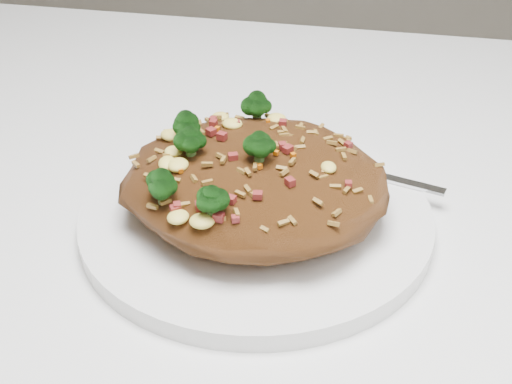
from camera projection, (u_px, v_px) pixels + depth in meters
The scene contains 4 objects.
dining_table at pixel (181, 294), 0.60m from camera, with size 1.20×0.80×0.75m.
plate at pixel (256, 217), 0.52m from camera, with size 0.26×0.26×0.01m, color white.
fried_rice at pixel (255, 172), 0.50m from camera, with size 0.19×0.17×0.07m.
fork at pixel (353, 169), 0.56m from camera, with size 0.16×0.06×0.00m.
Camera 1 is at (0.15, -0.43, 1.06)m, focal length 50.00 mm.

